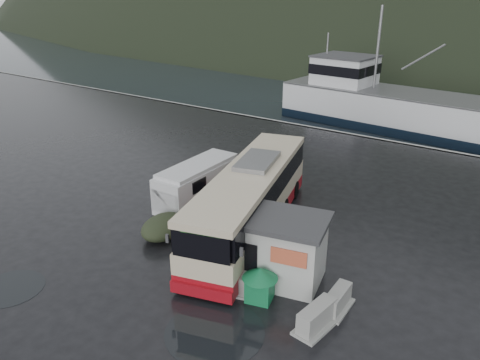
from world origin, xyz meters
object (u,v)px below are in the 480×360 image
Objects in this scene: jersey_barrier_b at (245,287)px; jersey_barrier_c at (316,328)px; waste_bin_left at (201,267)px; fishing_trawler at (403,114)px; ticket_kiosk at (280,278)px; jersey_barrier_a at (337,309)px; white_van at (199,203)px; coach_bus at (250,230)px; waste_bin_right at (260,299)px; dome_tent at (164,236)px.

jersey_barrier_c is (3.36, -0.55, 0.00)m from jersey_barrier_b.
waste_bin_left is at bearing 173.35° from jersey_barrier_c.
jersey_barrier_c is 0.07× the size of fishing_trawler.
jersey_barrier_a is (2.69, -0.53, 0.00)m from ticket_kiosk.
ticket_kiosk is 0.13× the size of fishing_trawler.
jersey_barrier_a is (9.91, -4.13, 0.00)m from white_van.
jersey_barrier_c is at bearing -73.36° from fishing_trawler.
waste_bin_left is 0.80× the size of jersey_barrier_c.
ticket_kiosk is at bearing 57.58° from jersey_barrier_b.
waste_bin_right is at bearing -68.26° from coach_bus.
white_van is 25.86m from fishing_trawler.
dome_tent is at bearing -152.50° from coach_bus.
waste_bin_left reaches higher than jersey_barrier_b.
coach_bus is 4.18m from ticket_kiosk.
fishing_trawler reaches higher than white_van.
waste_bin_left is 30.50m from fishing_trawler.
jersey_barrier_c is at bearing -10.88° from dome_tent.
fishing_trawler is (-3.25, 30.59, 0.00)m from jersey_barrier_b.
fishing_trawler reaches higher than waste_bin_left.
waste_bin_right is 0.80× the size of jersey_barrier_b.
jersey_barrier_a is at bearing -44.07° from coach_bus.
fishing_trawler reaches higher than dome_tent.
ticket_kiosk is (7.22, -3.60, 0.00)m from white_van.
fishing_trawler is (-4.16, 30.90, 0.00)m from waste_bin_right.
jersey_barrier_b is at bearing -74.79° from coach_bus.
fishing_trawler is (-6.79, 29.80, 0.00)m from jersey_barrier_a.
white_van is 10.74m from jersey_barrier_a.
ticket_kiosk is at bearing 143.40° from jersey_barrier_c.
white_van is 8.07m from ticket_kiosk.
white_van is 8.96m from waste_bin_right.
white_van reaches higher than jersey_barrier_c.
dome_tent is at bearing 167.12° from waste_bin_right.
coach_bus reaches higher than ticket_kiosk.
ticket_kiosk is at bearing -55.18° from coach_bus.
coach_bus is at bearing 141.84° from jersey_barrier_c.
waste_bin_left is 5.69m from jersey_barrier_c.
jersey_barrier_b is (2.29, -0.11, 0.00)m from waste_bin_left.
jersey_barrier_c is at bearing -54.01° from coach_bus.
jersey_barrier_c is (2.52, -1.87, 0.00)m from ticket_kiosk.
waste_bin_left is 0.41× the size of ticket_kiosk.
jersey_barrier_b is at bearing -2.71° from waste_bin_left.
waste_bin_left is (0.10, -3.87, 0.00)m from coach_bus.
waste_bin_right reaches higher than jersey_barrier_a.
fishing_trawler is at bearing 91.81° from waste_bin_left.
white_van is 0.20× the size of fishing_trawler.
jersey_barrier_a is (5.82, 0.69, 0.00)m from waste_bin_left.
jersey_barrier_c is (5.76, -4.52, 0.00)m from coach_bus.
waste_bin_left is at bearing -173.29° from jersey_barrier_a.
waste_bin_right reaches higher than dome_tent.
coach_bus is at bearing -83.50° from fishing_trawler.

